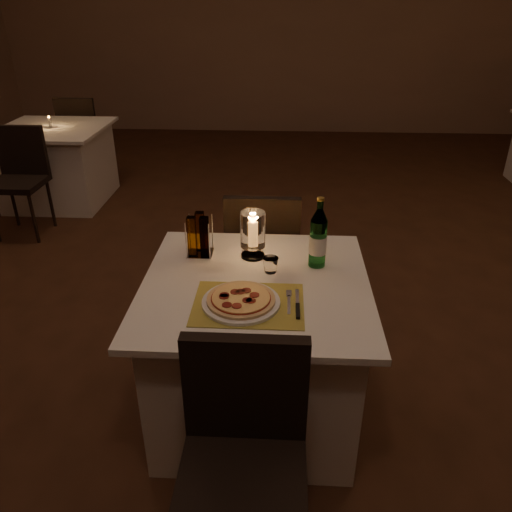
# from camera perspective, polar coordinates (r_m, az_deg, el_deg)

# --- Properties ---
(floor) EXTENTS (8.00, 10.00, 0.02)m
(floor) POSITION_cam_1_polar(r_m,az_deg,el_deg) (3.28, 1.56, -7.13)
(floor) COLOR #452616
(floor) RESTS_ON ground
(wall_back) EXTENTS (8.00, 0.02, 3.00)m
(wall_back) POSITION_cam_1_polar(r_m,az_deg,el_deg) (7.71, 3.02, 25.00)
(wall_back) COLOR #957057
(wall_back) RESTS_ON ground
(main_table) EXTENTS (1.00, 1.00, 0.74)m
(main_table) POSITION_cam_1_polar(r_m,az_deg,el_deg) (2.40, -0.03, -10.54)
(main_table) COLOR white
(main_table) RESTS_ON ground
(chair_near) EXTENTS (0.42, 0.42, 0.90)m
(chair_near) POSITION_cam_1_polar(r_m,az_deg,el_deg) (1.76, -1.42, -20.49)
(chair_near) COLOR black
(chair_near) RESTS_ON ground
(chair_far) EXTENTS (0.42, 0.42, 0.90)m
(chair_far) POSITION_cam_1_polar(r_m,az_deg,el_deg) (2.91, 0.76, 0.93)
(chair_far) COLOR black
(chair_far) RESTS_ON ground
(placemat) EXTENTS (0.45, 0.34, 0.00)m
(placemat) POSITION_cam_1_polar(r_m,az_deg,el_deg) (2.04, -0.88, -5.53)
(placemat) COLOR #A79A3A
(placemat) RESTS_ON main_table
(plate) EXTENTS (0.32, 0.32, 0.01)m
(plate) POSITION_cam_1_polar(r_m,az_deg,el_deg) (2.04, -1.72, -5.29)
(plate) COLOR white
(plate) RESTS_ON placemat
(pizza) EXTENTS (0.28, 0.28, 0.02)m
(pizza) POSITION_cam_1_polar(r_m,az_deg,el_deg) (2.03, -1.74, -4.91)
(pizza) COLOR #D8B77F
(pizza) RESTS_ON plate
(fork) EXTENTS (0.02, 0.18, 0.00)m
(fork) POSITION_cam_1_polar(r_m,az_deg,el_deg) (2.06, 3.78, -5.06)
(fork) COLOR silver
(fork) RESTS_ON placemat
(knife) EXTENTS (0.02, 0.22, 0.01)m
(knife) POSITION_cam_1_polar(r_m,az_deg,el_deg) (2.01, 4.79, -5.94)
(knife) COLOR black
(knife) RESTS_ON placemat
(tumbler) EXTENTS (0.07, 0.07, 0.07)m
(tumbler) POSITION_cam_1_polar(r_m,az_deg,el_deg) (2.26, 1.67, -1.02)
(tumbler) COLOR white
(tumbler) RESTS_ON main_table
(water_bottle) EXTENTS (0.08, 0.08, 0.34)m
(water_bottle) POSITION_cam_1_polar(r_m,az_deg,el_deg) (2.29, 7.11, 1.95)
(water_bottle) COLOR #5AA869
(water_bottle) RESTS_ON main_table
(hurricane_candle) EXTENTS (0.12, 0.12, 0.23)m
(hurricane_candle) POSITION_cam_1_polar(r_m,az_deg,el_deg) (2.35, -0.37, 2.85)
(hurricane_candle) COLOR white
(hurricane_candle) RESTS_ON main_table
(cruet_caddy) EXTENTS (0.12, 0.12, 0.21)m
(cruet_caddy) POSITION_cam_1_polar(r_m,az_deg,el_deg) (2.39, -6.52, 2.22)
(cruet_caddy) COLOR white
(cruet_caddy) RESTS_ON main_table
(neighbor_table_left) EXTENTS (1.00, 1.00, 0.74)m
(neighbor_table_left) POSITION_cam_1_polar(r_m,az_deg,el_deg) (5.37, -21.70, 9.68)
(neighbor_table_left) COLOR white
(neighbor_table_left) RESTS_ON ground
(neighbor_chair_la) EXTENTS (0.42, 0.42, 0.90)m
(neighbor_chair_la) POSITION_cam_1_polar(r_m,az_deg,el_deg) (4.71, -25.40, 8.87)
(neighbor_chair_la) COLOR black
(neighbor_chair_la) RESTS_ON ground
(neighbor_chair_lb) EXTENTS (0.42, 0.42, 0.90)m
(neighbor_chair_lb) POSITION_cam_1_polar(r_m,az_deg,el_deg) (5.95, -19.32, 13.49)
(neighbor_chair_lb) COLOR black
(neighbor_chair_lb) RESTS_ON ground
(neighbor_candle_left) EXTENTS (0.03, 0.03, 0.11)m
(neighbor_candle_left) POSITION_cam_1_polar(r_m,az_deg,el_deg) (5.27, -22.50, 13.95)
(neighbor_candle_left) COLOR white
(neighbor_candle_left) RESTS_ON neighbor_table_left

